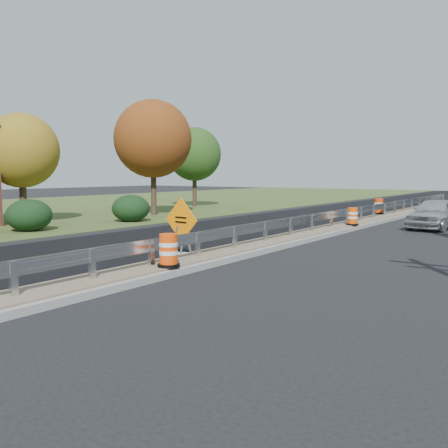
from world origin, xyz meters
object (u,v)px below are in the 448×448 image
Objects in this scene: barrel_median_far at (379,207)px; car_silver at (436,213)px; caution_sign at (181,243)px; barrel_median_near at (168,251)px; barrel_median_mid at (353,217)px.

car_silver is (4.23, -4.38, 0.07)m from barrel_median_far.
caution_sign is 2.22× the size of barrel_median_near.
barrel_median_mid is 7.30m from barrel_median_far.
caution_sign reaches higher than barrel_median_far.
car_silver reaches higher than barrel_median_mid.
barrel_median_far is 6.09m from car_silver.
barrel_median_near is at bearing -90.35° from barrel_median_mid.
barrel_median_far is (-1.02, 20.33, 0.03)m from barrel_median_near.
car_silver is at bearing 78.63° from barrel_median_near.
caution_sign is 14.53m from car_silver.
caution_sign is at bearing -103.02° from car_silver.
barrel_median_near is at bearing -96.03° from car_silver.
caution_sign is 2.33× the size of barrel_median_mid.
car_silver is at bearing 42.20° from barrel_median_mid.
barrel_median_mid is at bearing -132.45° from car_silver.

